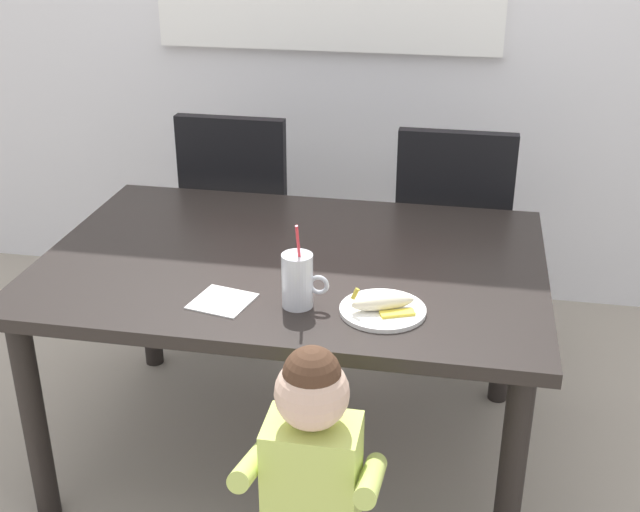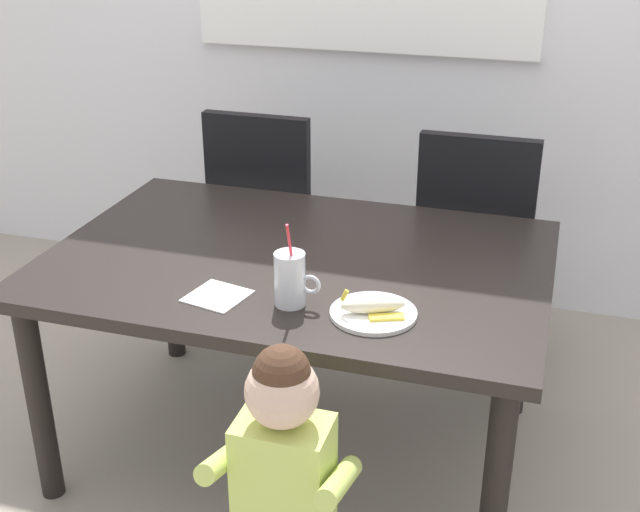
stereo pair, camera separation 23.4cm
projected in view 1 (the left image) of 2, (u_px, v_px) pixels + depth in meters
The scene contains 9 objects.
ground_plane at pixel (296, 449), 2.78m from camera, with size 24.00×24.00×0.00m, color #9E9384.
dining_table at pixel (293, 282), 2.52m from camera, with size 1.51×1.04×0.72m.
dining_chair_left at pixel (242, 211), 3.31m from camera, with size 0.44×0.44×0.96m.
dining_chair_right at pixel (452, 229), 3.13m from camera, with size 0.44×0.45×0.96m.
toddler_standing at pixel (312, 465), 1.90m from camera, with size 0.33×0.24×0.84m.
milk_cup at pixel (298, 283), 2.17m from camera, with size 0.13×0.08×0.25m.
snack_plate at pixel (383, 310), 2.16m from camera, with size 0.23×0.23×0.01m, color white.
peeled_banana at pixel (384, 303), 2.15m from camera, with size 0.18×0.13×0.07m.
paper_napkin at pixel (222, 301), 2.22m from camera, with size 0.15×0.15×0.00m, color white.
Camera 1 is at (0.50, -2.20, 1.76)m, focal length 46.03 mm.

